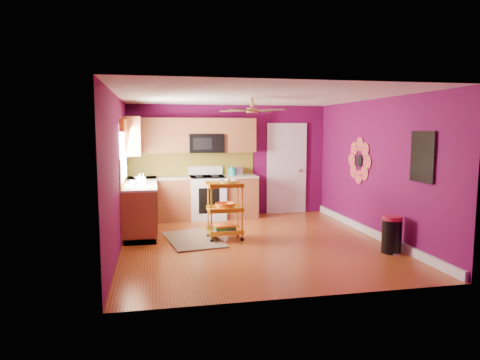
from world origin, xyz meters
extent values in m
plane|color=brown|center=(0.00, 0.00, 0.00)|extent=(5.00, 5.00, 0.00)
cube|color=#5E0A43|center=(0.00, 2.50, 1.25)|extent=(4.50, 0.04, 2.50)
cube|color=#5E0A43|center=(0.00, -2.50, 1.25)|extent=(4.50, 0.04, 2.50)
cube|color=#5E0A43|center=(-2.25, 0.00, 1.25)|extent=(0.04, 5.00, 2.50)
cube|color=#5E0A43|center=(2.25, 0.00, 1.25)|extent=(0.04, 5.00, 2.50)
cube|color=silver|center=(0.00, 0.00, 2.50)|extent=(4.50, 5.00, 0.04)
cube|color=white|center=(2.22, 0.00, 0.07)|extent=(0.05, 4.90, 0.14)
cube|color=brown|center=(-1.95, 1.35, 0.45)|extent=(0.60, 2.30, 0.90)
cube|color=brown|center=(-0.85, 2.20, 0.45)|extent=(2.80, 0.60, 0.90)
cube|color=beige|center=(-1.95, 1.35, 0.92)|extent=(0.63, 2.30, 0.04)
cube|color=beige|center=(-0.85, 2.20, 0.92)|extent=(2.80, 0.63, 0.04)
cube|color=black|center=(-1.95, 1.35, 0.05)|extent=(0.54, 2.30, 0.10)
cube|color=black|center=(-0.85, 2.20, 0.05)|extent=(2.80, 0.54, 0.10)
cube|color=white|center=(-0.55, 2.17, 0.46)|extent=(0.76, 0.66, 0.92)
cube|color=black|center=(-0.55, 2.17, 0.93)|extent=(0.76, 0.62, 0.03)
cube|color=white|center=(-0.55, 2.45, 1.04)|extent=(0.76, 0.06, 0.18)
cube|color=black|center=(-0.55, 1.84, 0.45)|extent=(0.45, 0.02, 0.55)
cube|color=brown|center=(-1.59, 2.33, 1.83)|extent=(1.32, 0.33, 0.75)
cube|color=brown|center=(0.19, 2.33, 1.83)|extent=(0.72, 0.33, 0.75)
cube|color=brown|center=(-0.55, 2.33, 2.03)|extent=(0.76, 0.33, 0.34)
cube|color=brown|center=(-2.08, 1.85, 1.83)|extent=(0.33, 1.30, 0.75)
cube|color=black|center=(-0.55, 2.30, 1.65)|extent=(0.76, 0.38, 0.40)
cube|color=#6E6418|center=(-0.85, 2.49, 1.20)|extent=(2.80, 0.01, 0.51)
cube|color=#6E6418|center=(-2.24, 1.35, 1.20)|extent=(0.01, 2.30, 0.51)
cube|color=white|center=(-2.23, 1.05, 1.55)|extent=(0.03, 1.20, 1.00)
cube|color=orange|center=(-2.20, 1.05, 2.02)|extent=(0.08, 1.35, 0.22)
cube|color=white|center=(1.35, 2.48, 1.02)|extent=(0.85, 0.04, 2.05)
cube|color=white|center=(1.35, 2.46, 1.02)|extent=(0.95, 0.02, 2.15)
sphere|color=#BF8C3F|center=(1.67, 2.42, 1.00)|extent=(0.07, 0.07, 0.07)
cylinder|color=black|center=(2.23, 0.60, 1.35)|extent=(0.01, 0.24, 0.24)
cube|color=teal|center=(2.23, -1.40, 1.55)|extent=(0.03, 0.52, 0.72)
cube|color=black|center=(2.21, -1.40, 1.55)|extent=(0.01, 0.56, 0.76)
cylinder|color=#BF8C3F|center=(0.00, 0.20, 2.42)|extent=(0.06, 0.06, 0.16)
cylinder|color=#BF8C3F|center=(0.00, 0.20, 2.28)|extent=(0.20, 0.20, 0.08)
cube|color=#4C2D19|center=(0.27, 0.47, 2.28)|extent=(0.47, 0.47, 0.01)
cube|color=#4C2D19|center=(-0.27, 0.47, 2.28)|extent=(0.47, 0.47, 0.01)
cube|color=#4C2D19|center=(-0.27, -0.07, 2.28)|extent=(0.47, 0.47, 0.01)
cube|color=#4C2D19|center=(0.27, -0.07, 2.28)|extent=(0.47, 0.47, 0.01)
cube|color=black|center=(-1.03, 0.38, 0.01)|extent=(1.08, 1.54, 0.02)
cylinder|color=gold|center=(-0.73, 0.12, 0.52)|extent=(0.03, 0.03, 0.94)
cylinder|color=gold|center=(-0.19, 0.13, 0.52)|extent=(0.03, 0.03, 0.94)
cylinder|color=gold|center=(-0.74, 0.50, 0.52)|extent=(0.03, 0.03, 0.94)
cylinder|color=gold|center=(-0.20, 0.51, 0.52)|extent=(0.03, 0.03, 0.94)
sphere|color=black|center=(-0.73, 0.12, 0.03)|extent=(0.07, 0.07, 0.07)
sphere|color=black|center=(-0.19, 0.13, 0.03)|extent=(0.07, 0.07, 0.07)
sphere|color=black|center=(-0.74, 0.50, 0.03)|extent=(0.07, 0.07, 0.07)
sphere|color=black|center=(-0.20, 0.51, 0.03)|extent=(0.07, 0.07, 0.07)
cube|color=gold|center=(-0.46, 0.32, 0.97)|extent=(0.62, 0.46, 0.03)
cube|color=gold|center=(-0.46, 0.32, 0.53)|extent=(0.62, 0.46, 0.03)
cube|color=gold|center=(-0.46, 0.32, 0.13)|extent=(0.62, 0.46, 0.03)
imported|color=beige|center=(-0.41, 0.32, 1.03)|extent=(0.34, 0.34, 0.08)
sphere|color=yellow|center=(-0.41, 0.32, 1.05)|extent=(0.11, 0.11, 0.11)
imported|color=orange|center=(-0.46, 0.32, 0.60)|extent=(0.35, 0.35, 0.11)
cube|color=navy|center=(-0.46, 0.32, 0.17)|extent=(0.36, 0.27, 0.04)
cube|color=#267233|center=(-0.46, 0.32, 0.21)|extent=(0.36, 0.27, 0.04)
cube|color=orange|center=(-0.46, 0.32, 0.25)|extent=(0.36, 0.27, 0.03)
cylinder|color=black|center=(2.00, -1.04, 0.27)|extent=(0.37, 0.37, 0.53)
cylinder|color=#A31733|center=(2.00, -1.04, 0.56)|extent=(0.31, 0.31, 0.06)
cube|color=beige|center=(2.00, -1.19, 0.01)|extent=(0.11, 0.07, 0.03)
cylinder|color=#139589|center=(0.03, 2.27, 1.02)|extent=(0.18, 0.18, 0.16)
sphere|color=#139589|center=(0.03, 2.27, 1.12)|extent=(0.06, 0.06, 0.06)
cube|color=beige|center=(0.15, 2.32, 1.03)|extent=(0.22, 0.15, 0.18)
imported|color=#EA3F72|center=(-1.88, 1.01, 1.04)|extent=(0.09, 0.09, 0.20)
imported|color=white|center=(-1.95, 1.23, 1.03)|extent=(0.14, 0.14, 0.18)
imported|color=white|center=(-1.98, 1.89, 0.97)|extent=(0.23, 0.23, 0.06)
imported|color=white|center=(-2.05, 0.85, 0.99)|extent=(0.12, 0.12, 0.10)
camera|label=1|loc=(-1.67, -7.06, 1.95)|focal=32.00mm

